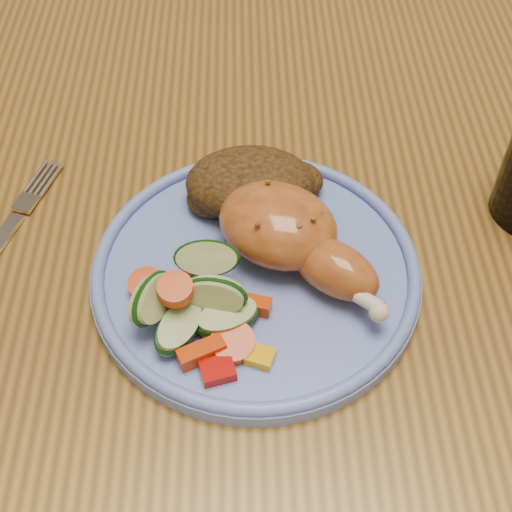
# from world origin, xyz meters

# --- Properties ---
(ground) EXTENTS (4.00, 4.00, 0.00)m
(ground) POSITION_xyz_m (0.00, 0.00, 0.00)
(ground) COLOR #53391C
(ground) RESTS_ON ground
(dining_table) EXTENTS (0.90, 1.40, 0.75)m
(dining_table) POSITION_xyz_m (0.00, 0.00, 0.67)
(dining_table) COLOR brown
(dining_table) RESTS_ON ground
(chair_far) EXTENTS (0.42, 0.42, 0.91)m
(chair_far) POSITION_xyz_m (0.00, 0.63, 0.49)
(chair_far) COLOR #4C2D16
(chair_far) RESTS_ON ground
(plate) EXTENTS (0.25, 0.25, 0.01)m
(plate) POSITION_xyz_m (-0.10, -0.13, 0.76)
(plate) COLOR #5E76C3
(plate) RESTS_ON dining_table
(plate_rim) EXTENTS (0.25, 0.25, 0.01)m
(plate_rim) POSITION_xyz_m (-0.10, -0.13, 0.77)
(plate_rim) COLOR #5E76C3
(plate_rim) RESTS_ON plate
(chicken_leg) EXTENTS (0.14, 0.14, 0.05)m
(chicken_leg) POSITION_xyz_m (-0.08, -0.12, 0.79)
(chicken_leg) COLOR #AF5C24
(chicken_leg) RESTS_ON plate
(rice_pilaf) EXTENTS (0.11, 0.08, 0.05)m
(rice_pilaf) POSITION_xyz_m (-0.10, -0.06, 0.78)
(rice_pilaf) COLOR #462D11
(rice_pilaf) RESTS_ON plate
(vegetable_pile) EXTENTS (0.11, 0.11, 0.05)m
(vegetable_pile) POSITION_xyz_m (-0.15, -0.17, 0.78)
(vegetable_pile) COLOR #A50A05
(vegetable_pile) RESTS_ON plate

